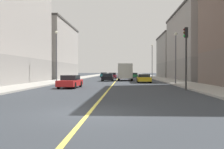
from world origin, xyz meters
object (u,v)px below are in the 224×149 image
object	(u,v)px
building_left_mid	(204,45)
box_truck	(125,72)
car_black	(108,77)
car_teal	(104,75)
building_right_midblock	(47,51)
street_lamp_left_near	(176,52)
car_green	(134,75)
street_lamp_right_near	(56,51)
car_yellow	(144,78)
car_red	(70,82)
traffic_light_left_near	(186,49)
car_maroon	(113,76)
building_left_far	(180,56)
street_lamp_left_far	(152,58)

from	to	relation	value
building_left_mid	box_truck	xyz separation A→B (m)	(-14.68, -3.30, -4.90)
car_black	car_teal	xyz separation A→B (m)	(-2.69, 26.69, 0.02)
building_right_midblock	street_lamp_left_near	size ratio (longest dim) A/B	3.50
street_lamp_left_near	car_green	xyz separation A→B (m)	(-3.94, 32.45, -3.47)
street_lamp_right_near	car_yellow	bearing A→B (deg)	15.39
building_right_midblock	car_red	world-z (taller)	building_right_midblock
traffic_light_left_near	car_maroon	world-z (taller)	traffic_light_left_near
traffic_light_left_near	car_teal	xyz separation A→B (m)	(-10.95, 47.14, -2.98)
street_lamp_right_near	car_teal	distance (m)	35.51
car_red	car_yellow	xyz separation A→B (m)	(8.37, 12.58, -0.01)
building_left_far	car_red	xyz separation A→B (m)	(-20.32, -44.11, -5.01)
traffic_light_left_near	street_lamp_right_near	size ratio (longest dim) A/B	0.79
car_red	box_truck	size ratio (longest dim) A/B	0.65
car_maroon	car_yellow	world-z (taller)	car_maroon
building_left_mid	car_green	distance (m)	21.19
street_lamp_right_near	street_lamp_left_near	bearing A→B (deg)	-8.28
building_left_far	street_lamp_left_far	size ratio (longest dim) A/B	2.32
street_lamp_left_far	car_yellow	bearing A→B (deg)	-99.26
street_lamp_right_near	car_green	bearing A→B (deg)	68.55
building_left_mid	street_lamp_right_near	distance (m)	27.99
car_teal	car_yellow	bearing A→B (deg)	-75.16
traffic_light_left_near	car_green	xyz separation A→B (m)	(-2.92, 42.19, -3.02)
building_left_mid	box_truck	distance (m)	15.82
car_maroon	car_yellow	distance (m)	20.38
car_green	car_yellow	size ratio (longest dim) A/B	1.03
building_left_far	street_lamp_right_near	size ratio (longest dim) A/B	2.51
building_left_mid	car_teal	distance (m)	29.93
building_left_far	traffic_light_left_near	bearing A→B (deg)	-101.33
building_left_far	building_right_midblock	distance (m)	34.40
street_lamp_right_near	car_green	size ratio (longest dim) A/B	1.59
street_lamp_left_near	street_lamp_left_far	size ratio (longest dim) A/B	0.84
building_left_far	car_teal	size ratio (longest dim) A/B	3.96
building_left_far	car_green	bearing A→B (deg)	-158.96
street_lamp_left_far	box_truck	distance (m)	16.17
street_lamp_right_near	car_black	world-z (taller)	street_lamp_right_near
car_maroon	car_black	xyz separation A→B (m)	(-0.19, -14.56, -0.01)
car_red	traffic_light_left_near	bearing A→B (deg)	-14.49
building_right_midblock	car_maroon	size ratio (longest dim) A/B	5.28
street_lamp_right_near	street_lamp_left_far	size ratio (longest dim) A/B	0.92
traffic_light_left_near	car_teal	size ratio (longest dim) A/B	1.24
street_lamp_left_near	street_lamp_right_near	size ratio (longest dim) A/B	0.91
building_left_mid	building_right_midblock	distance (m)	34.01
traffic_light_left_near	street_lamp_left_near	size ratio (longest dim) A/B	0.87
street_lamp_right_near	street_lamp_left_far	distance (m)	29.76
car_black	car_teal	size ratio (longest dim) A/B	0.99
street_lamp_left_near	car_red	size ratio (longest dim) A/B	1.43
street_lamp_right_near	street_lamp_left_far	xyz separation A→B (m)	(15.79, 25.22, 0.31)
street_lamp_left_far	box_truck	bearing A→B (deg)	-113.37
car_yellow	building_right_midblock	bearing A→B (deg)	135.25
street_lamp_left_far	car_maroon	bearing A→B (deg)	-166.11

